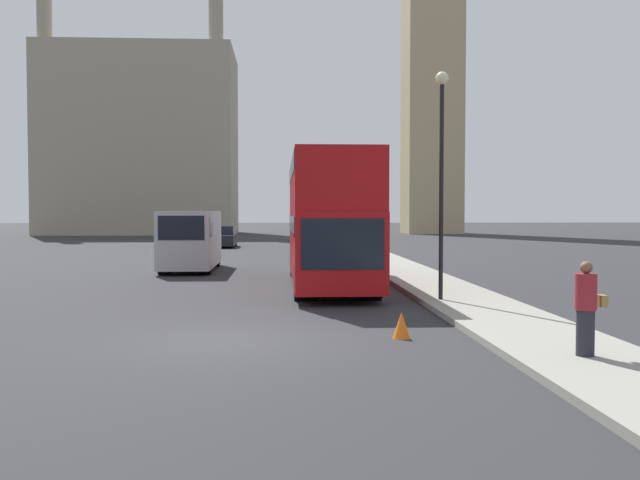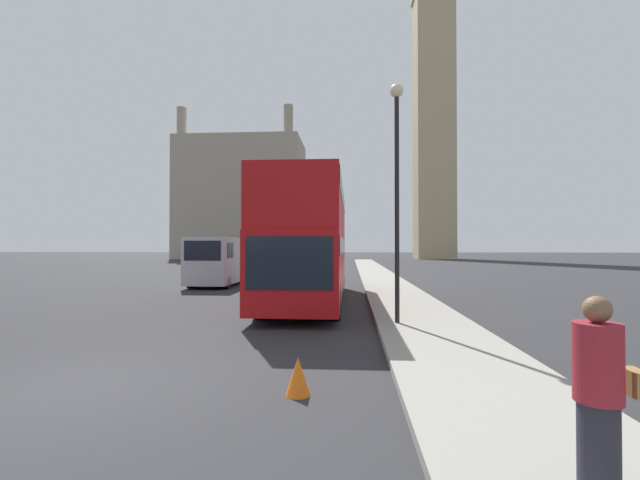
{
  "view_description": "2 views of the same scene",
  "coord_description": "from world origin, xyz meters",
  "px_view_note": "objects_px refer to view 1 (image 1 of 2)",
  "views": [
    {
      "loc": [
        1.09,
        -14.32,
        2.61
      ],
      "look_at": [
        2.38,
        9.26,
        1.66
      ],
      "focal_mm": 40.0,
      "sensor_mm": 36.0,
      "label": 1
    },
    {
      "loc": [
        4.3,
        -6.09,
        2.15
      ],
      "look_at": [
        2.48,
        19.91,
        2.55
      ],
      "focal_mm": 24.0,
      "sensor_mm": 36.0,
      "label": 2
    }
  ],
  "objects_px": {
    "red_double_decker_bus": "(329,216)",
    "parked_sedan": "(223,238)",
    "pedestrian": "(586,309)",
    "street_lamp": "(442,153)",
    "white_van": "(191,239)"
  },
  "relations": [
    {
      "from": "parked_sedan",
      "to": "red_double_decker_bus",
      "type": "bearing_deg",
      "value": -77.88
    },
    {
      "from": "white_van",
      "to": "street_lamp",
      "type": "bearing_deg",
      "value": -54.83
    },
    {
      "from": "white_van",
      "to": "street_lamp",
      "type": "xyz_separation_m",
      "value": [
        8.43,
        -11.97,
        2.83
      ]
    },
    {
      "from": "red_double_decker_bus",
      "to": "pedestrian",
      "type": "height_order",
      "value": "red_double_decker_bus"
    },
    {
      "from": "white_van",
      "to": "red_double_decker_bus",
      "type": "bearing_deg",
      "value": -50.79
    },
    {
      "from": "parked_sedan",
      "to": "pedestrian",
      "type": "bearing_deg",
      "value": -76.87
    },
    {
      "from": "red_double_decker_bus",
      "to": "white_van",
      "type": "relative_size",
      "value": 1.82
    },
    {
      "from": "street_lamp",
      "to": "parked_sedan",
      "type": "height_order",
      "value": "street_lamp"
    },
    {
      "from": "white_van",
      "to": "pedestrian",
      "type": "relative_size",
      "value": 3.81
    },
    {
      "from": "pedestrian",
      "to": "street_lamp",
      "type": "height_order",
      "value": "street_lamp"
    },
    {
      "from": "pedestrian",
      "to": "street_lamp",
      "type": "relative_size",
      "value": 0.26
    },
    {
      "from": "red_double_decker_bus",
      "to": "parked_sedan",
      "type": "bearing_deg",
      "value": 102.12
    },
    {
      "from": "pedestrian",
      "to": "parked_sedan",
      "type": "bearing_deg",
      "value": 103.13
    },
    {
      "from": "red_double_decker_bus",
      "to": "parked_sedan",
      "type": "distance_m",
      "value": 28.17
    },
    {
      "from": "red_double_decker_bus",
      "to": "street_lamp",
      "type": "relative_size",
      "value": 1.77
    }
  ]
}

